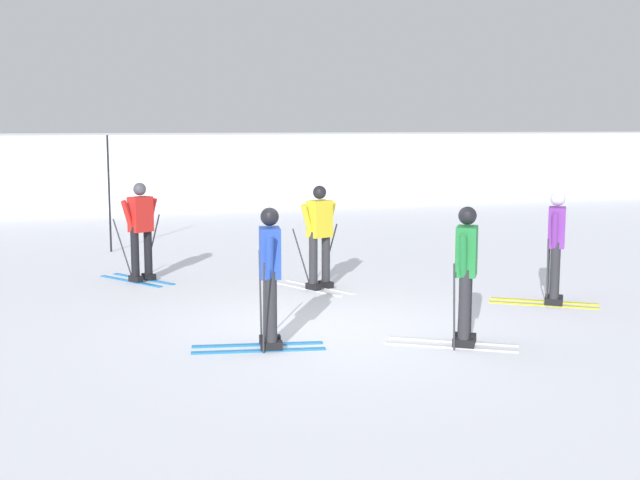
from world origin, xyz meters
TOP-DOWN VIEW (x-y plane):
  - ground_plane at (0.00, 0.00)m, footprint 120.00×120.00m
  - far_snow_ridge at (0.00, 20.61)m, footprint 80.00×8.35m
  - skier_purple at (3.74, 0.54)m, footprint 1.51×1.24m
  - skier_green at (1.32, -1.12)m, footprint 1.54×1.19m
  - skier_yellow at (0.78, 2.77)m, footprint 0.99×1.61m
  - skier_blue at (-0.96, -0.46)m, footprint 1.64×0.99m
  - skier_red at (-1.89, 4.42)m, footprint 1.15×1.56m
  - trail_marker_pole at (-2.10, 8.11)m, footprint 0.04×0.04m

SIDE VIEW (x-z plane):
  - ground_plane at x=0.00m, z-range 0.00..0.00m
  - skier_yellow at x=0.78m, z-range 0.06..1.77m
  - skier_purple at x=3.74m, z-range 0.06..1.77m
  - skier_red at x=-1.89m, z-range 0.06..1.77m
  - skier_green at x=1.32m, z-range 0.06..1.77m
  - skier_blue at x=-0.96m, z-range 0.06..1.77m
  - far_snow_ridge at x=0.00m, z-range 0.00..2.37m
  - trail_marker_pole at x=-2.10m, z-range 0.00..2.47m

